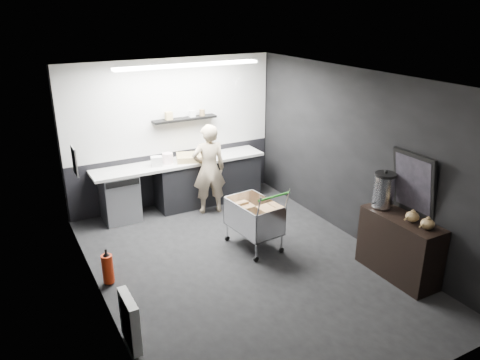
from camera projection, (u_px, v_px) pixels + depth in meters
floor at (245, 266)px, 6.82m from camera, size 5.50×5.50×0.00m
ceiling at (246, 79)px, 5.86m from camera, size 5.50×5.50×0.00m
wall_back at (172, 133)px, 8.60m from camera, size 5.50×0.00×5.50m
wall_front at (398, 278)px, 4.09m from camera, size 5.50×0.00×5.50m
wall_left at (96, 209)px, 5.45m from camera, size 0.00×5.50×5.50m
wall_right at (358, 158)px, 7.24m from camera, size 0.00×5.50×5.50m
kitchen_wall_panel at (171, 106)px, 8.41m from camera, size 3.95×0.02×1.70m
dado_panel at (175, 177)px, 8.89m from camera, size 3.95×0.02×1.00m
floating_shelf at (185, 119)px, 8.49m from camera, size 1.20×0.22×0.04m
wall_clock at (240, 84)px, 8.92m from camera, size 0.20×0.03×0.20m
poster at (74, 161)px, 6.46m from camera, size 0.02×0.30×0.40m
poster_red_band at (74, 156)px, 6.43m from camera, size 0.02×0.22×0.10m
radiator at (130, 321)px, 5.09m from camera, size 0.10×0.50×0.60m
ceiling_strip at (189, 65)px, 7.39m from camera, size 2.40×0.20×0.04m
prep_counter at (188, 183)px, 8.71m from camera, size 3.20×0.61×0.90m
person at (209, 169)px, 8.31m from camera, size 0.67×0.51×1.65m
shopping_cart at (254, 218)px, 7.19m from camera, size 0.65×0.99×1.04m
sideboard at (399, 238)px, 6.44m from camera, size 0.51×1.18×1.77m
fire_extinguisher at (108, 268)px, 6.31m from camera, size 0.15×0.15×0.50m
cardboard_box at (192, 157)px, 8.52m from camera, size 0.65×0.57×0.11m
pink_tub at (168, 158)px, 8.35m from camera, size 0.19×0.19×0.19m
white_container at (157, 161)px, 8.21m from camera, size 0.23×0.19×0.17m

